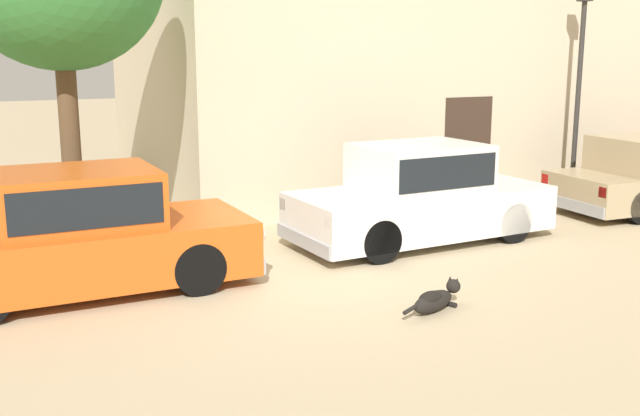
{
  "coord_description": "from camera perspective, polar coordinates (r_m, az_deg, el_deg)",
  "views": [
    {
      "loc": [
        -4.29,
        -8.61,
        2.98
      ],
      "look_at": [
        0.04,
        0.2,
        0.9
      ],
      "focal_mm": 41.86,
      "sensor_mm": 36.0,
      "label": 1
    }
  ],
  "objects": [
    {
      "name": "ground_plane",
      "position": [
        10.07,
        0.31,
        -5.25
      ],
      "size": [
        80.0,
        80.0,
        0.0
      ],
      "primitive_type": "plane",
      "color": "tan"
    },
    {
      "name": "stray_dog_spotted",
      "position": [
        8.83,
        8.81,
        -6.89
      ],
      "size": [
        1.03,
        0.42,
        0.34
      ],
      "rotation": [
        0.0,
        0.0,
        0.32
      ],
      "color": "black",
      "rests_on": "ground_plane"
    },
    {
      "name": "street_lamp",
      "position": [
        15.8,
        19.26,
        10.11
      ],
      "size": [
        0.22,
        0.22,
        4.19
      ],
      "color": "#2D2B28",
      "rests_on": "ground_plane"
    },
    {
      "name": "parked_sedan_nearest",
      "position": [
        9.78,
        -17.73,
        -1.78
      ],
      "size": [
        4.27,
        1.82,
        1.54
      ],
      "rotation": [
        0.0,
        0.0,
        -0.0
      ],
      "color": "#D15619",
      "rests_on": "ground_plane"
    },
    {
      "name": "parked_sedan_second",
      "position": [
        11.83,
        7.67,
        1.03
      ],
      "size": [
        4.35,
        1.85,
        1.56
      ],
      "rotation": [
        0.0,
        0.0,
        0.04
      ],
      "color": "silver",
      "rests_on": "ground_plane"
    }
  ]
}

